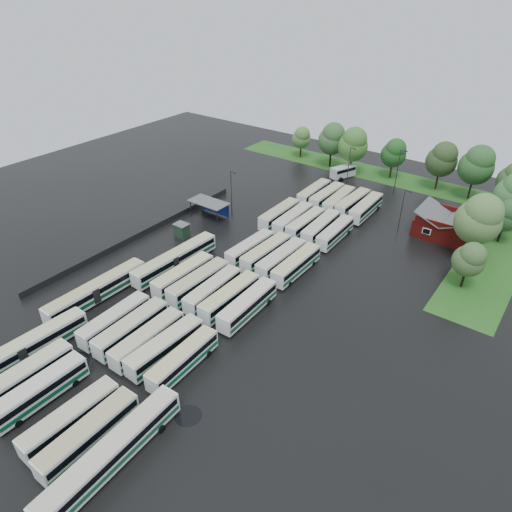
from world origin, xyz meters
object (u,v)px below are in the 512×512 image
Objects in this scene: artic_bus_west_a at (25,349)px; artic_bus_east at (112,453)px; brick_building at (444,227)px; minibus at (343,171)px.

artic_bus_west_a is 21.53m from artic_bus_east.
brick_building reaches higher than artic_bus_west_a.
artic_bus_west_a is (-33.22, -66.00, -0.13)m from brick_building.
minibus is (-29.16, 14.88, -0.30)m from brick_building.
artic_bus_east is at bearing -5.25° from artic_bus_west_a.
artic_bus_east reaches higher than minibus.
artic_bus_west_a is 2.47× the size of minibus.
artic_bus_west_a is at bearing 169.92° from artic_bus_east.
artic_bus_east is (21.33, -2.96, 0.06)m from artic_bus_west_a.
artic_bus_east is 2.54× the size of minibus.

